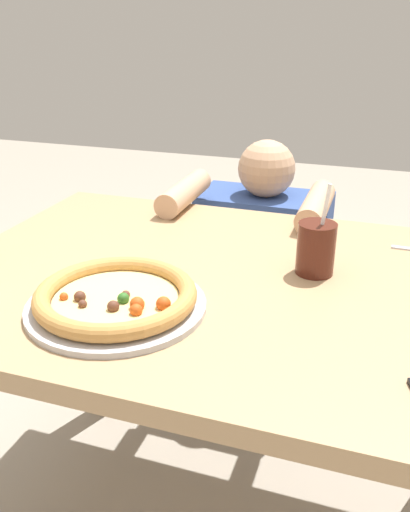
{
  "coord_description": "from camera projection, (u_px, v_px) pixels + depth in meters",
  "views": [
    {
      "loc": [
        0.28,
        -1.0,
        1.25
      ],
      "look_at": [
        -0.06,
        0.02,
        0.78
      ],
      "focal_mm": 38.5,
      "sensor_mm": 36.0,
      "label": 1
    }
  ],
  "objects": [
    {
      "name": "dining_table",
      "position": [
        228.0,
        323.0,
        1.19
      ],
      "size": [
        1.23,
        0.86,
        0.75
      ],
      "color": "tan",
      "rests_on": "ground"
    },
    {
      "name": "diner_seated",
      "position": [
        261.0,
        290.0,
        1.87
      ],
      "size": [
        0.45,
        0.54,
        0.9
      ],
      "color": "#333847",
      "rests_on": "ground"
    },
    {
      "name": "pizza_near",
      "position": [
        116.0,
        299.0,
        1.02
      ],
      "size": [
        0.34,
        0.34,
        0.05
      ],
      "color": "#B7B7BC",
      "rests_on": "dining_table"
    },
    {
      "name": "drink_cup_colored",
      "position": [
        316.0,
        248.0,
        1.14
      ],
      "size": [
        0.08,
        0.08,
        0.2
      ],
      "color": "#4C1E14",
      "rests_on": "dining_table"
    }
  ]
}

